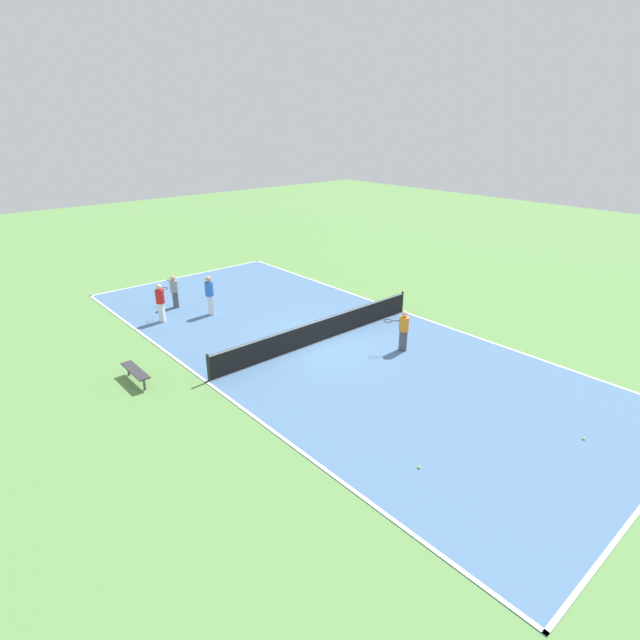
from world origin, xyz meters
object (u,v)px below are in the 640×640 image
at_px(player_near_blue, 209,293).
at_px(tennis_ball_near_net, 584,439).
at_px(player_center_orange, 403,328).
at_px(bench, 135,372).
at_px(tennis_ball_midcourt, 419,467).
at_px(player_coach_red, 160,300).
at_px(player_baseline_gray, 174,290).
at_px(tennis_net, 320,330).

distance_m(player_near_blue, tennis_ball_near_net, 14.99).
xyz_separation_m(player_near_blue, player_center_orange, (-3.49, 7.86, -0.12)).
height_order(bench, tennis_ball_midcourt, bench).
xyz_separation_m(player_near_blue, tennis_ball_midcourt, (1.40, 12.54, -0.97)).
relative_size(player_center_orange, tennis_ball_near_net, 22.72).
relative_size(bench, player_coach_red, 0.96).
bearing_deg(player_baseline_gray, tennis_net, -149.84).
bearing_deg(tennis_ball_near_net, player_near_blue, -79.04).
bearing_deg(player_near_blue, player_center_orange, 45.71).
distance_m(bench, player_near_blue, 6.19).
relative_size(bench, player_near_blue, 0.91).
bearing_deg(tennis_net, bench, -12.88).
distance_m(tennis_net, player_center_orange, 3.16).
bearing_deg(player_baseline_gray, tennis_ball_near_net, -156.69).
height_order(tennis_net, player_coach_red, player_coach_red).
height_order(player_baseline_gray, player_center_orange, player_center_orange).
xyz_separation_m(tennis_net, tennis_ball_midcourt, (3.13, 7.28, -0.45)).
bearing_deg(player_near_blue, tennis_ball_near_net, 32.71).
bearing_deg(player_coach_red, bench, -169.47).
relative_size(tennis_net, tennis_ball_near_net, 142.19).
relative_size(player_coach_red, player_center_orange, 1.07).
bearing_deg(tennis_ball_near_net, player_coach_red, -72.64).
xyz_separation_m(player_coach_red, tennis_ball_near_net, (-4.79, 15.31, -0.92)).
height_order(player_near_blue, player_center_orange, player_near_blue).
xyz_separation_m(player_coach_red, player_center_orange, (-5.44, 8.49, -0.07)).
distance_m(player_coach_red, tennis_ball_near_net, 16.07).
height_order(player_center_orange, tennis_ball_near_net, player_center_orange).
height_order(tennis_net, player_near_blue, player_near_blue).
bearing_deg(tennis_ball_near_net, bench, -54.77).
distance_m(player_near_blue, player_center_orange, 8.60).
bearing_deg(tennis_net, player_coach_red, -58.13).
distance_m(bench, player_center_orange, 9.33).
relative_size(player_baseline_gray, tennis_ball_near_net, 21.86).
bearing_deg(player_near_blue, tennis_ball_midcourt, 15.37).
height_order(bench, tennis_ball_near_net, bench).
bearing_deg(tennis_net, player_center_orange, 124.30).
distance_m(bench, player_coach_red, 5.31).
xyz_separation_m(player_baseline_gray, tennis_ball_midcourt, (0.66, 14.41, -0.81)).
bearing_deg(player_baseline_gray, player_near_blue, -147.23).
bearing_deg(tennis_ball_midcourt, bench, -68.47).
distance_m(player_near_blue, tennis_ball_midcourt, 12.66).
distance_m(player_baseline_gray, player_center_orange, 10.60).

